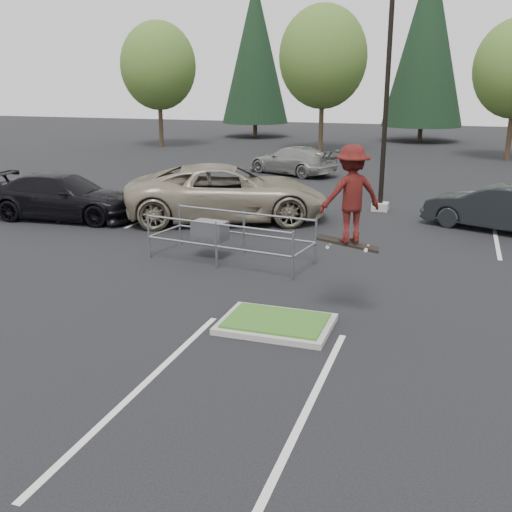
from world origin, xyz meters
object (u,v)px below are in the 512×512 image
(car_far_silver, at_px, (294,161))
(decid_b, at_px, (323,60))
(conif_a, at_px, (255,52))
(skateboarder, at_px, (350,194))
(car_l_black, at_px, (63,197))
(decid_a, at_px, (159,69))
(conif_b, at_px, (427,39))
(cart_corral, at_px, (215,231))
(car_l_tan, at_px, (224,193))
(light_pole, at_px, (387,86))
(car_r_charc, at_px, (497,207))

(car_far_silver, bearing_deg, decid_b, -149.95)
(conif_a, bearing_deg, decid_b, -49.83)
(skateboarder, bearing_deg, car_l_black, -61.97)
(conif_a, height_order, car_far_silver, conif_a)
(decid_a, height_order, conif_b, conif_b)
(conif_a, xyz_separation_m, cart_corral, (11.01, -35.93, -6.31))
(skateboarder, xyz_separation_m, car_l_tan, (-5.70, 7.60, -1.61))
(conif_b, bearing_deg, car_l_black, -106.62)
(conif_a, distance_m, car_l_tan, 33.37)
(light_pole, bearing_deg, car_r_charc, -25.52)
(light_pole, xyz_separation_m, skateboarder, (0.70, -11.00, -1.98))
(conif_a, bearing_deg, cart_corral, -72.97)
(skateboarder, xyz_separation_m, car_l_black, (-11.20, 6.00, -1.79))
(conif_a, height_order, conif_b, conif_b)
(skateboarder, bearing_deg, car_r_charc, -143.75)
(car_r_charc, xyz_separation_m, car_far_silver, (-9.50, 9.68, -0.03))
(light_pole, bearing_deg, car_l_tan, -145.79)
(car_far_silver, bearing_deg, conif_a, -131.32)
(car_l_black, bearing_deg, conif_b, -21.21)
(decid_a, height_order, car_l_black, decid_a)
(conif_a, height_order, car_l_black, conif_a)
(light_pole, distance_m, decid_b, 19.70)
(conif_b, height_order, car_l_tan, conif_b)
(decid_b, bearing_deg, car_l_black, -99.62)
(decid_b, distance_m, cart_corral, 27.15)
(light_pole, distance_m, conif_a, 31.63)
(conif_a, relative_size, car_r_charc, 2.83)
(light_pole, bearing_deg, car_far_silver, 125.30)
(decid_b, distance_m, car_l_tan, 22.56)
(conif_b, relative_size, car_l_tan, 2.07)
(car_l_tan, relative_size, car_r_charc, 1.53)
(cart_corral, bearing_deg, light_pole, 74.57)
(conif_a, xyz_separation_m, car_far_silver, (9.00, -20.23, -6.37))
(light_pole, xyz_separation_m, car_l_tan, (-5.00, -3.40, -3.58))
(car_r_charc, bearing_deg, car_far_silver, -114.33)
(car_l_black, relative_size, car_r_charc, 1.19)
(conif_a, distance_m, skateboarder, 42.10)
(skateboarder, bearing_deg, car_far_silver, -105.51)
(conif_a, distance_m, car_far_silver, 23.04)
(decid_b, relative_size, conif_b, 0.66)
(decid_b, xyz_separation_m, conif_b, (6.01, 9.97, 1.81))
(decid_a, xyz_separation_m, skateboarder, (19.21, -29.03, -3.00))
(conif_b, distance_m, cart_corral, 37.23)
(decid_a, xyz_separation_m, conif_a, (4.01, 9.97, 1.52))
(cart_corral, bearing_deg, car_r_charc, 47.12)
(cart_corral, relative_size, car_l_tan, 0.65)
(conif_a, xyz_separation_m, skateboarder, (15.20, -39.00, -4.51))
(decid_a, height_order, car_l_tan, decid_a)
(light_pole, height_order, car_l_black, light_pole)
(car_l_black, bearing_deg, car_far_silver, -25.98)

